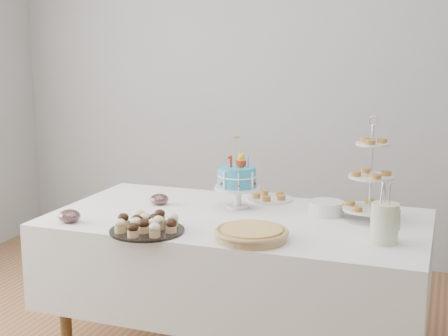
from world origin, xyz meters
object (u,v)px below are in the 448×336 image
(birthday_cake, at_px, (238,189))
(jam_bowl_a, at_px, (69,216))
(table, at_px, (237,259))
(utensil_pitcher, at_px, (385,222))
(jam_bowl_b, at_px, (159,199))
(cupcake_tray, at_px, (147,224))
(tiered_stand, at_px, (371,177))
(plate_stack, at_px, (326,208))
(pastry_plate, at_px, (270,197))
(pie, at_px, (252,233))

(birthday_cake, distance_m, jam_bowl_a, 0.90)
(table, distance_m, utensil_pitcher, 0.85)
(table, relative_size, birthday_cake, 4.94)
(jam_bowl_a, xyz_separation_m, jam_bowl_b, (0.26, 0.48, -0.00))
(cupcake_tray, relative_size, tiered_stand, 0.68)
(plate_stack, xyz_separation_m, utensil_pitcher, (0.34, -0.39, 0.06))
(table, xyz_separation_m, pastry_plate, (0.06, 0.40, 0.24))
(cupcake_tray, bearing_deg, jam_bowl_a, 178.24)
(cupcake_tray, relative_size, pastry_plate, 1.36)
(pastry_plate, relative_size, jam_bowl_a, 2.37)
(pie, bearing_deg, plate_stack, 66.89)
(cupcake_tray, bearing_deg, table, 51.71)
(cupcake_tray, xyz_separation_m, tiered_stand, (0.96, 0.57, 0.18))
(birthday_cake, distance_m, utensil_pitcher, 0.89)
(jam_bowl_b, bearing_deg, birthday_cake, 10.46)
(tiered_stand, distance_m, jam_bowl_a, 1.52)
(pie, xyz_separation_m, jam_bowl_b, (-0.68, 0.44, -0.00))
(birthday_cake, bearing_deg, pastry_plate, 42.01)
(birthday_cake, distance_m, pastry_plate, 0.27)
(tiered_stand, relative_size, jam_bowl_a, 4.76)
(cupcake_tray, height_order, tiered_stand, tiered_stand)
(plate_stack, xyz_separation_m, pastry_plate, (-0.36, 0.20, -0.02))
(cupcake_tray, bearing_deg, pastry_plate, 64.93)
(birthday_cake, xyz_separation_m, utensil_pitcher, (0.81, -0.36, -0.01))
(cupcake_tray, xyz_separation_m, pie, (0.50, 0.05, -0.01))
(pie, bearing_deg, birthday_cake, 115.16)
(jam_bowl_b, bearing_deg, plate_stack, 6.68)
(utensil_pitcher, bearing_deg, pie, 174.52)
(tiered_stand, xyz_separation_m, jam_bowl_a, (-1.40, -0.56, -0.19))
(pie, relative_size, tiered_stand, 0.64)
(cupcake_tray, bearing_deg, jam_bowl_b, 109.53)
(table, bearing_deg, tiered_stand, 14.99)
(pie, bearing_deg, tiered_stand, 48.72)
(jam_bowl_a, relative_size, jam_bowl_b, 1.07)
(table, distance_m, pastry_plate, 0.47)
(pastry_plate, bearing_deg, table, -98.27)
(table, relative_size, jam_bowl_a, 17.27)
(pastry_plate, distance_m, jam_bowl_a, 1.13)
(pastry_plate, relative_size, jam_bowl_b, 2.54)
(cupcake_tray, bearing_deg, utensil_pitcher, 11.10)
(table, bearing_deg, plate_stack, 25.20)
(birthday_cake, xyz_separation_m, pie, (0.24, -0.52, -0.08))
(pie, height_order, utensil_pitcher, utensil_pitcher)
(pie, height_order, tiered_stand, tiered_stand)
(birthday_cake, bearing_deg, jam_bowl_a, -162.50)
(pastry_plate, bearing_deg, plate_stack, -28.94)
(birthday_cake, xyz_separation_m, plate_stack, (0.48, 0.03, -0.07))
(plate_stack, bearing_deg, pie, -113.11)
(birthday_cake, xyz_separation_m, jam_bowl_a, (-0.70, -0.56, -0.07))
(tiered_stand, xyz_separation_m, jam_bowl_b, (-1.14, -0.08, -0.19))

